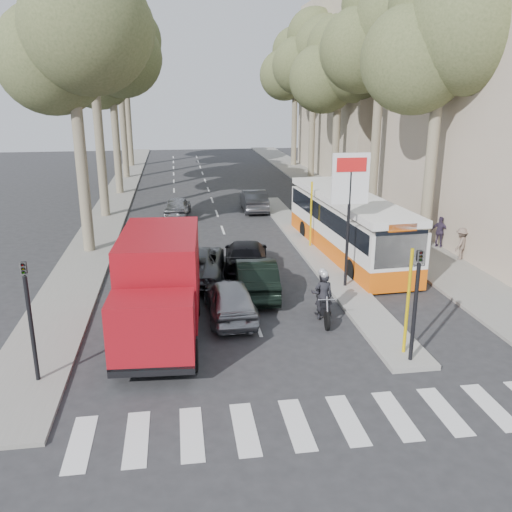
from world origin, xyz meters
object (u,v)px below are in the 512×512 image
at_px(silver_hatchback, 230,298).
at_px(city_bus, 348,223).
at_px(motorcycle, 323,296).
at_px(red_truck, 160,286).
at_px(dark_hatchback, 256,276).

distance_m(silver_hatchback, city_bus, 9.55).
bearing_deg(motorcycle, red_truck, -167.32).
relative_size(silver_hatchback, city_bus, 0.36).
relative_size(silver_hatchback, red_truck, 0.63).
bearing_deg(silver_hatchback, red_truck, 27.40).
distance_m(red_truck, city_bus, 12.20).
distance_m(city_bus, motorcycle, 8.23).
height_order(silver_hatchback, city_bus, city_bus).
bearing_deg(red_truck, dark_hatchback, 46.93).
relative_size(silver_hatchback, motorcycle, 1.86).
distance_m(dark_hatchback, red_truck, 5.19).
relative_size(dark_hatchback, red_truck, 0.69).
height_order(dark_hatchback, city_bus, city_bus).
bearing_deg(dark_hatchback, silver_hatchback, 63.27).
distance_m(dark_hatchback, motorcycle, 3.41).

